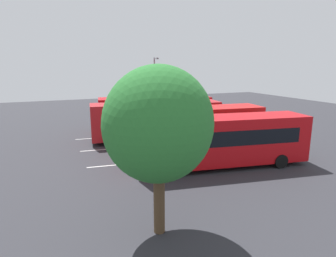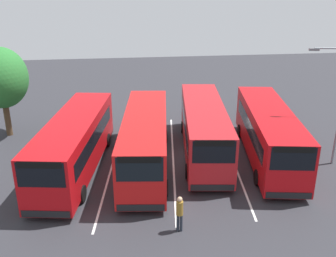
# 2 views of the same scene
# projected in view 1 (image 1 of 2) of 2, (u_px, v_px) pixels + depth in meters

# --- Properties ---
(ground_plane) EXTENTS (72.06, 72.06, 0.00)m
(ground_plane) POSITION_uv_depth(u_px,v_px,m) (173.00, 144.00, 24.10)
(ground_plane) COLOR #2B2B30
(bus_far_left) EXTENTS (11.57, 4.35, 3.29)m
(bus_far_left) POSITION_uv_depth(u_px,v_px,m) (222.00, 140.00, 18.55)
(bus_far_left) COLOR #B70C11
(bus_far_left) RESTS_ON ground
(bus_center_left) EXTENTS (11.54, 3.86, 3.29)m
(bus_center_left) POSITION_uv_depth(u_px,v_px,m) (192.00, 127.00, 22.35)
(bus_center_left) COLOR red
(bus_center_left) RESTS_ON ground
(bus_center_right) EXTENTS (11.55, 3.97, 3.29)m
(bus_center_right) POSITION_uv_depth(u_px,v_px,m) (157.00, 119.00, 25.39)
(bus_center_right) COLOR #AD191E
(bus_center_right) RESTS_ON ground
(bus_far_right) EXTENTS (11.58, 4.41, 3.29)m
(bus_far_right) POSITION_uv_depth(u_px,v_px,m) (156.00, 112.00, 29.41)
(bus_far_right) COLOR #B70C11
(bus_far_right) RESTS_ON ground
(pedestrian) EXTENTS (0.41, 0.41, 1.79)m
(pedestrian) POSITION_uv_depth(u_px,v_px,m) (254.00, 126.00, 26.03)
(pedestrian) COLOR #232833
(pedestrian) RESTS_ON ground
(street_lamp) EXTENTS (0.63, 2.39, 7.33)m
(street_lamp) POSITION_uv_depth(u_px,v_px,m) (155.00, 85.00, 32.62)
(street_lamp) COLOR gray
(street_lamp) RESTS_ON ground
(depot_tree) EXTENTS (4.17, 3.75, 6.57)m
(depot_tree) POSITION_uv_depth(u_px,v_px,m) (159.00, 125.00, 10.56)
(depot_tree) COLOR #4C3823
(depot_tree) RESTS_ON ground
(lane_stripe_outer_left) EXTENTS (14.92, 1.91, 0.01)m
(lane_stripe_outer_left) POSITION_uv_depth(u_px,v_px,m) (195.00, 158.00, 20.61)
(lane_stripe_outer_left) COLOR silver
(lane_stripe_outer_left) RESTS_ON ground
(lane_stripe_inner_left) EXTENTS (14.92, 1.91, 0.01)m
(lane_stripe_inner_left) POSITION_uv_depth(u_px,v_px,m) (173.00, 144.00, 24.10)
(lane_stripe_inner_left) COLOR silver
(lane_stripe_inner_left) RESTS_ON ground
(lane_stripe_inner_right) EXTENTS (14.92, 1.91, 0.01)m
(lane_stripe_inner_right) POSITION_uv_depth(u_px,v_px,m) (157.00, 134.00, 27.60)
(lane_stripe_inner_right) COLOR silver
(lane_stripe_inner_right) RESTS_ON ground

